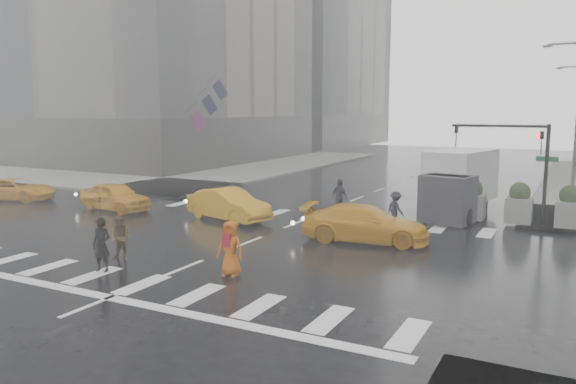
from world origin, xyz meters
The scene contains 20 objects.
ground centered at (0.00, 0.00, 0.00)m, with size 120.00×120.00×0.00m, color black.
sidewalk_nw centered at (-19.50, 17.50, 0.07)m, with size 35.00×35.00×0.15m, color slate.
building_nw_far centered at (-29.00, 56.00, 20.19)m, with size 26.05×26.05×44.00m.
road_markings centered at (0.00, 0.00, 0.01)m, with size 18.00×48.00×0.01m, color silver, non-canonical shape.
traffic_signal_pole centered at (9.01, 8.01, 3.22)m, with size 4.45×0.42×4.50m.
street_lamp_near centered at (10.87, 18.00, 4.95)m, with size 2.15×0.22×9.00m.
planter_west centered at (7.00, 8.20, 0.98)m, with size 1.10×1.10×1.80m.
planter_mid centered at (9.00, 8.20, 0.98)m, with size 1.10×1.10×1.80m.
planter_east centered at (11.00, 8.20, 0.98)m, with size 1.10×1.10×1.80m.
flag_cluster centered at (-15.08, 18.50, 5.64)m, with size 2.87×3.06×4.69m.
pedestrian_black centered at (-2.06, -5.53, 1.59)m, with size 1.12×1.13×2.43m.
pedestrian_brown centered at (-2.57, -4.18, 0.77)m, with size 0.75×0.58×1.54m, color #4E371B.
pedestrian_orange centered at (1.81, -4.02, 0.87)m, with size 0.90×0.65×1.72m.
pedestrian_far_a centered at (1.06, 6.77, 0.89)m, with size 1.04×0.64×1.78m, color black.
pedestrian_far_b centered at (4.13, 5.77, 0.76)m, with size 0.98×0.54×1.52m, color black.
taxi_front centered at (-9.63, 2.82, 0.72)m, with size 1.69×4.21×1.43m, color orange.
taxi_mid centered at (-3.11, 3.34, 0.73)m, with size 1.55×4.45×1.47m, color orange.
taxi_rear centered at (4.00, 2.21, 0.72)m, with size 2.00×4.35×1.43m, color orange.
taxi_far centered at (-17.02, 2.67, 0.61)m, with size 2.04×3.92×1.23m, color orange.
box_truck centered at (6.12, 9.18, 1.68)m, with size 2.22×5.92×3.14m.
Camera 1 is at (11.17, -18.18, 5.14)m, focal length 35.00 mm.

